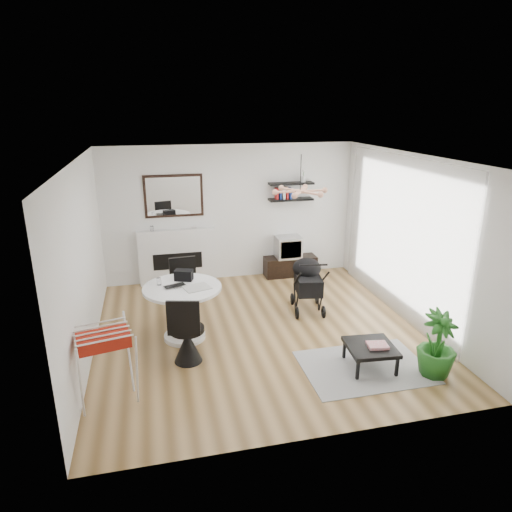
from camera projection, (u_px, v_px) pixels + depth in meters
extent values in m
plane|color=brown|center=(260.00, 331.00, 7.21)|extent=(5.00, 5.00, 0.00)
plane|color=white|center=(260.00, 158.00, 6.36)|extent=(5.00, 5.00, 0.00)
plane|color=white|center=(231.00, 213.00, 9.09)|extent=(5.00, 0.00, 5.00)
plane|color=white|center=(83.00, 263.00, 6.24)|extent=(0.00, 5.00, 5.00)
plane|color=white|center=(411.00, 239.00, 7.32)|extent=(0.00, 5.00, 5.00)
cube|color=white|center=(399.00, 236.00, 7.48)|extent=(0.04, 3.60, 2.60)
cube|color=white|center=(177.00, 256.00, 9.03)|extent=(1.50, 0.15, 1.10)
cube|color=black|center=(178.00, 261.00, 9.00)|extent=(0.95, 0.06, 0.32)
cube|color=black|center=(174.00, 196.00, 8.71)|extent=(1.12, 0.03, 0.82)
cube|color=white|center=(174.00, 196.00, 8.70)|extent=(1.02, 0.01, 0.72)
cube|color=black|center=(291.00, 199.00, 9.15)|extent=(0.90, 0.25, 0.04)
cube|color=black|center=(291.00, 183.00, 9.05)|extent=(0.90, 0.25, 0.04)
cube|color=black|center=(290.00, 266.00, 9.53)|extent=(1.08, 0.38, 0.40)
cube|color=#BBBABD|center=(288.00, 247.00, 9.38)|extent=(0.51, 0.44, 0.44)
cube|color=black|center=(291.00, 250.00, 9.19)|extent=(0.43, 0.01, 0.35)
cylinder|color=white|center=(185.00, 336.00, 6.99)|extent=(0.63, 0.63, 0.07)
cylinder|color=white|center=(184.00, 312.00, 6.87)|extent=(0.16, 0.16, 0.74)
cylinder|color=white|center=(182.00, 288.00, 6.74)|extent=(1.16, 1.16, 0.04)
imported|color=black|center=(176.00, 287.00, 6.68)|extent=(0.36, 0.29, 0.02)
cube|color=black|center=(184.00, 275.00, 6.96)|extent=(0.31, 0.24, 0.16)
cube|color=silver|center=(197.00, 287.00, 6.69)|extent=(0.44, 0.40, 0.01)
cylinder|color=white|center=(159.00, 281.00, 6.78)|extent=(0.07, 0.07, 0.11)
cylinder|color=black|center=(186.00, 291.00, 7.49)|extent=(0.48, 0.48, 0.05)
cone|color=black|center=(186.00, 306.00, 7.57)|extent=(0.40, 0.40, 0.46)
cube|color=black|center=(183.00, 271.00, 7.60)|extent=(0.44, 0.08, 0.49)
cylinder|color=black|center=(187.00, 329.00, 6.22)|extent=(0.48, 0.48, 0.05)
cone|color=black|center=(188.00, 346.00, 6.31)|extent=(0.39, 0.39, 0.46)
cube|color=black|center=(183.00, 318.00, 5.93)|extent=(0.43, 0.15, 0.49)
cube|color=maroon|center=(103.00, 338.00, 5.20)|extent=(0.63, 0.44, 0.15)
cube|color=black|center=(308.00, 284.00, 7.80)|extent=(0.50, 0.67, 0.29)
ellipsoid|color=black|center=(307.00, 268.00, 7.90)|extent=(0.49, 0.49, 0.35)
cylinder|color=black|center=(314.00, 265.00, 7.28)|extent=(0.45, 0.10, 0.03)
torus|color=black|center=(292.00, 299.00, 8.18)|extent=(0.09, 0.22, 0.21)
torus|color=black|center=(317.00, 298.00, 8.21)|extent=(0.09, 0.22, 0.21)
torus|color=black|center=(297.00, 313.00, 7.64)|extent=(0.09, 0.22, 0.21)
torus|color=black|center=(324.00, 312.00, 7.66)|extent=(0.09, 0.22, 0.21)
cube|color=#989898|center=(364.00, 367.00, 6.21)|extent=(1.68, 1.21, 0.01)
cube|color=black|center=(371.00, 347.00, 6.13)|extent=(0.68, 0.68, 0.05)
cube|color=black|center=(358.00, 370.00, 5.89)|extent=(0.04, 0.04, 0.27)
cube|color=black|center=(397.00, 367.00, 5.96)|extent=(0.04, 0.04, 0.27)
cube|color=black|center=(344.00, 349.00, 6.39)|extent=(0.04, 0.04, 0.27)
cube|color=black|center=(381.00, 346.00, 6.46)|extent=(0.04, 0.04, 0.27)
cube|color=#C83246|center=(377.00, 345.00, 6.08)|extent=(0.30, 0.25, 0.04)
imported|color=#20601B|center=(437.00, 344.00, 5.91)|extent=(0.62, 0.62, 0.90)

